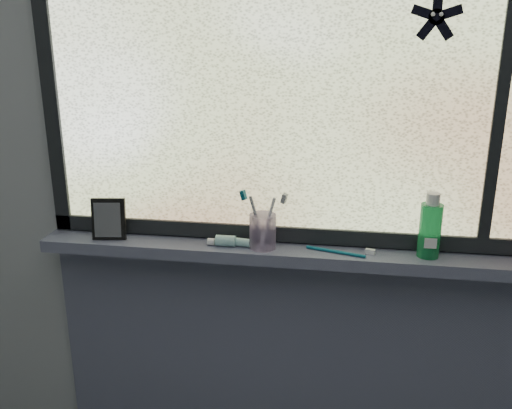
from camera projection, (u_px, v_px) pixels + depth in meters
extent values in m
cube|color=#9EA3A8|center=(291.00, 172.00, 1.82)|extent=(3.00, 0.01, 2.50)
cube|color=#555871|center=(287.00, 253.00, 1.82)|extent=(1.62, 0.14, 0.04)
cube|color=#555871|center=(286.00, 379.00, 2.04)|extent=(1.62, 0.02, 0.98)
cube|color=silver|center=(292.00, 84.00, 1.71)|extent=(1.50, 0.01, 1.00)
cube|color=black|center=(289.00, 234.00, 1.85)|extent=(1.60, 0.03, 0.05)
cube|color=black|center=(50.00, 80.00, 1.82)|extent=(0.05, 0.03, 1.10)
cube|color=black|center=(502.00, 87.00, 1.61)|extent=(0.03, 0.03, 1.00)
cube|color=black|center=(109.00, 219.00, 1.87)|extent=(0.12, 0.07, 0.14)
cylinder|color=#A28CBA|center=(263.00, 231.00, 1.80)|extent=(0.10, 0.10, 0.11)
cylinder|color=green|center=(430.00, 225.00, 1.72)|extent=(0.08, 0.08, 0.17)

